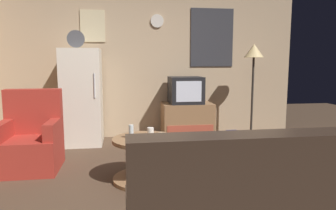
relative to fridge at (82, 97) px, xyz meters
name	(u,v)px	position (x,y,z in m)	size (l,w,h in m)	color
ground_plane	(169,189)	(1.08, -2.01, -0.75)	(12.00, 12.00, 0.00)	#4C3828
wall_with_art	(148,61)	(1.09, 0.44, 0.56)	(5.20, 0.12, 2.61)	tan
fridge	(82,97)	(0.00, 0.00, 0.00)	(0.60, 0.62, 1.77)	silver
tv_stand	(187,121)	(1.70, 0.06, -0.45)	(0.84, 0.53, 0.61)	#8E6642
crt_tv	(186,90)	(1.67, 0.06, 0.08)	(0.54, 0.51, 0.44)	black
standing_lamp	(254,58)	(2.77, -0.11, 0.60)	(0.32, 0.32, 1.59)	#332D28
coffee_table	(146,159)	(0.86, -1.72, -0.52)	(0.72, 0.72, 0.48)	#8E6642
wine_glass	(131,132)	(0.71, -1.71, -0.20)	(0.05, 0.05, 0.15)	silver
mug_ceramic_white	(150,132)	(0.92, -1.61, -0.23)	(0.08, 0.08, 0.09)	silver
mug_ceramic_tan	(162,137)	(1.02, -1.86, -0.23)	(0.08, 0.08, 0.09)	tan
remote_control	(139,140)	(0.78, -1.85, -0.27)	(0.15, 0.04, 0.02)	black
armchair	(31,142)	(-0.49, -1.12, -0.42)	(0.68, 0.68, 0.96)	#A52D23
book_stack	(232,135)	(2.44, -0.10, -0.67)	(0.22, 0.17, 0.15)	#AC78BA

